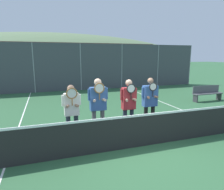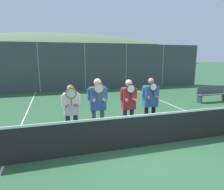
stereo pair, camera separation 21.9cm
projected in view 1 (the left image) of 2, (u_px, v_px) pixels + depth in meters
The scene contains 15 objects.
ground_plane at pixel (143, 146), 5.60m from camera, with size 120.00×120.00×0.00m, color #2D5B38.
hill_distant at pixel (53, 64), 60.72m from camera, with size 90.78×50.43×17.65m.
clubhouse_building at pixel (73, 62), 21.01m from camera, with size 15.73×5.50×3.64m.
fence_back at pixel (81, 67), 14.34m from camera, with size 19.08×0.06×3.33m.
tennis_net at pixel (143, 130), 5.50m from camera, with size 9.36×0.09×1.03m.
court_line_left_sideline at pixel (20, 125), 7.30m from camera, with size 0.05×16.00×0.01m, color white.
court_line_right_sideline at pixel (179, 109), 9.47m from camera, with size 0.05×16.00×0.01m, color white.
player_leftmost at pixel (72, 109), 5.71m from camera, with size 0.55×0.34×1.69m.
player_center_left at pixel (98, 103), 5.98m from camera, with size 0.62×0.34×1.83m.
player_center_right at pixel (129, 103), 6.20m from camera, with size 0.55×0.34×1.78m.
player_rightmost at pixel (150, 100), 6.54m from camera, with size 0.61×0.34×1.79m.
car_far_left at pixel (12, 76), 15.25m from camera, with size 4.52×1.96×1.88m.
car_left_of_center at pixel (78, 74), 16.89m from camera, with size 4.51×2.08×1.82m.
car_center at pixel (131, 73), 18.83m from camera, with size 4.51×2.02×1.77m.
bench_courtside at pixel (207, 93), 11.07m from camera, with size 1.79×0.36×0.85m.
Camera 1 is at (-2.47, -4.66, 2.50)m, focal length 32.00 mm.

